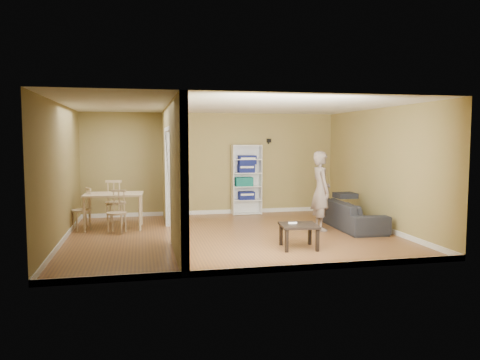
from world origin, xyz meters
name	(u,v)px	position (x,y,z in m)	size (l,w,h in m)	color
room_shell	(232,171)	(0.00, 0.00, 1.30)	(6.50, 6.50, 6.50)	brown
partition	(172,172)	(-1.20, 0.00, 1.30)	(0.22, 5.50, 2.60)	#9C854F
wall_speaker	(269,141)	(1.50, 2.69, 1.90)	(0.10, 0.10, 0.10)	black
sofa	(352,211)	(2.70, 0.19, 0.39)	(0.87, 2.03, 0.77)	black
person	(321,184)	(1.95, 0.15, 0.99)	(0.56, 0.72, 1.98)	slate
bookshelf	(246,179)	(0.87, 2.60, 0.90)	(0.75, 0.33, 1.79)	white
paper_box_navy_a	(246,196)	(0.86, 2.56, 0.48)	(0.40, 0.26, 0.21)	navy
paper_box_teal	(244,182)	(0.80, 2.56, 0.85)	(0.45, 0.29, 0.23)	#22735D
paper_box_navy_b	(246,168)	(0.86, 2.56, 1.19)	(0.41, 0.27, 0.21)	navy
paper_box_navy_c	(247,159)	(0.88, 2.56, 1.42)	(0.44, 0.29, 0.23)	navy
coffee_table	(299,228)	(0.94, -1.37, 0.36)	(0.65, 0.65, 0.43)	black
game_controller	(293,223)	(0.85, -1.29, 0.45)	(0.15, 0.04, 0.03)	white
dining_table	(114,197)	(-2.38, 1.21, 0.69)	(1.23, 0.82, 0.77)	beige
chair_left	(81,209)	(-3.05, 1.20, 0.45)	(0.41, 0.41, 0.90)	tan
chair_near	(117,212)	(-2.30, 0.69, 0.44)	(0.41, 0.41, 0.89)	#D6AD83
chair_far	(116,201)	(-2.37, 1.85, 0.51)	(0.47, 0.47, 1.02)	tan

